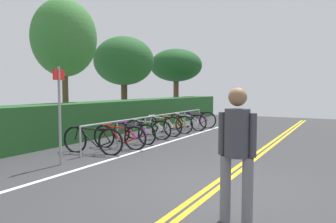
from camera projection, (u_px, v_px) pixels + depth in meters
ground_plane at (211, 191)px, 5.57m from camera, size 30.83×13.63×0.05m
centre_line_yellow_inner at (215, 190)px, 5.53m from camera, size 27.74×0.10×0.00m
centre_line_yellow_outer at (207, 189)px, 5.60m from camera, size 27.74×0.10×0.00m
bike_lane_stripe_white at (80, 169)px, 7.01m from camera, size 27.74×0.12×0.00m
bike_rack at (157, 121)px, 11.44m from camera, size 7.58×0.05×0.80m
bicycle_0 at (93, 140)px, 8.63m from camera, size 0.46×1.83×0.76m
bicycle_1 at (119, 137)px, 9.36m from camera, size 0.46×1.71×0.72m
bicycle_2 at (134, 133)px, 10.28m from camera, size 0.46×1.69×0.70m
bicycle_3 at (148, 130)px, 11.12m from camera, size 0.56×1.65×0.71m
bicycle_4 at (161, 126)px, 11.91m from camera, size 0.46×1.73×0.78m
bicycle_5 at (171, 124)px, 12.70m from camera, size 0.46×1.77×0.74m
bicycle_6 at (187, 122)px, 13.55m from camera, size 0.46×1.71×0.72m
bicycle_7 at (196, 120)px, 14.34m from camera, size 0.52×1.77×0.77m
pedestrian at (237, 146)px, 4.11m from camera, size 0.32×0.49×1.74m
sign_post_near at (59, 106)px, 7.29m from camera, size 0.36×0.08×2.22m
hedge_backdrop at (129, 115)px, 13.83m from camera, size 16.53×1.29×1.24m
tree_mid at (64, 38)px, 12.10m from camera, size 2.41×2.41×5.05m
tree_far_right at (124, 61)px, 16.37m from camera, size 3.02×3.02×4.34m
tree_extra at (176, 66)px, 20.42m from camera, size 3.26×3.26×4.21m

